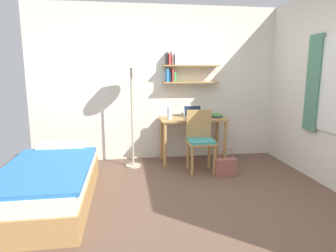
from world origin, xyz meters
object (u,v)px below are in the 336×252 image
laptop (193,114)px  handbag (226,166)px  water_bottle (169,113)px  bed (50,183)px  desk (193,126)px  book_stack (216,115)px  standing_lamp (131,66)px  desk_chair (200,138)px

laptop → handbag: bearing=-69.6°
water_bottle → handbag: (0.74, -0.69, -0.71)m
bed → laptop: laptop is taller
bed → desk: bearing=33.5°
bed → book_stack: size_ratio=8.00×
bed → book_stack: 2.82m
bed → handbag: bed is taller
standing_lamp → water_bottle: 0.96m
water_bottle → book_stack: water_bottle is taller
desk → bed: bearing=-146.5°
bed → desk_chair: 2.20m
water_bottle → handbag: 1.24m
bed → book_stack: bearing=29.5°
laptop → bed: bearing=-145.3°
desk_chair → water_bottle: (-0.42, 0.42, 0.33)m
water_bottle → book_stack: size_ratio=0.83×
water_bottle → book_stack: 0.82m
standing_lamp → handbag: standing_lamp is taller
handbag → laptop: bearing=110.4°
handbag → book_stack: bearing=84.7°
water_bottle → book_stack: bearing=7.4°
laptop → standing_lamp: bearing=-167.8°
desk_chair → handbag: bearing=-40.0°
standing_lamp → handbag: (1.34, -0.61, -1.46)m
desk_chair → book_stack: (0.40, 0.52, 0.26)m
desk → water_bottle: water_bottle is taller
bed → standing_lamp: (0.99, 1.18, 1.35)m
desk → laptop: (0.02, 0.08, 0.19)m
standing_lamp → book_stack: standing_lamp is taller
handbag → desk_chair: bearing=140.0°
standing_lamp → laptop: size_ratio=5.58×
desk → laptop: 0.21m
standing_lamp → book_stack: bearing=7.4°
desk → standing_lamp: standing_lamp is taller
water_bottle → handbag: size_ratio=0.49×
laptop → book_stack: size_ratio=1.32×
bed → desk: size_ratio=1.77×
standing_lamp → handbag: size_ratio=4.39×
laptop → book_stack: (0.38, -0.04, -0.02)m
desk_chair → laptop: (0.01, 0.56, 0.28)m
desk_chair → water_bottle: bearing=134.8°
book_stack → handbag: bearing=-95.3°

